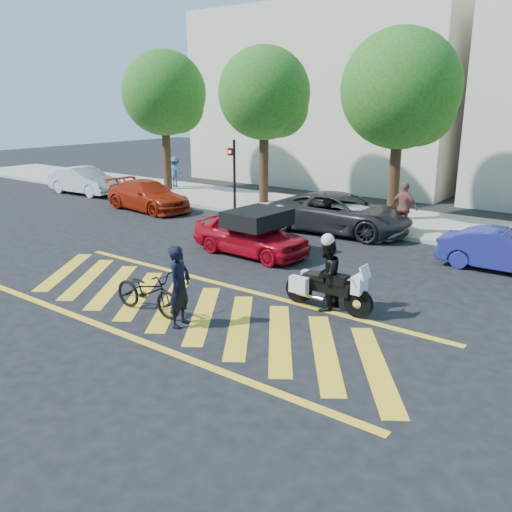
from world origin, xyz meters
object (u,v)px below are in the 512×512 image
Objects in this scene: police_motorcycle at (327,287)px; parked_mid_left at (340,213)px; parked_mid_right at (359,220)px; parked_right at (504,251)px; officer_bike at (180,287)px; officer_moto at (326,275)px; bicycle at (148,292)px; red_convertible at (251,234)px; parked_far_left at (84,181)px; parked_left at (148,196)px.

police_motorcycle is 0.43× the size of parked_mid_left.
parked_right is (5.40, -1.40, 0.02)m from parked_mid_right.
parked_mid_left is at bearing -6.54° from officer_bike.
parked_mid_left is at bearing -153.87° from officer_moto.
officer_moto is (3.24, 2.72, 0.34)m from bicycle.
red_convertible is (-4.38, 2.72, 0.13)m from police_motorcycle.
parked_mid_left is 6.36m from parked_right.
red_convertible is at bearing -108.63° from parked_far_left.
police_motorcycle is at bearing 89.52° from officer_moto.
officer_moto reaches higher than bicycle.
parked_far_left is (-18.67, 6.78, 0.16)m from police_motorcycle.
bicycle is 0.50× the size of red_convertible.
police_motorcycle is at bearing -51.76° from officer_bike.
parked_right is (7.01, 3.08, -0.08)m from red_convertible.
bicycle is at bearing -124.43° from parked_far_left.
parked_mid_left is at bearing -91.20° from parked_far_left.
parked_right is (21.30, -0.98, -0.11)m from parked_far_left.
parked_left is 15.26m from parked_right.
red_convertible is at bearing 112.79° from parked_right.
police_motorcycle is at bearing -158.14° from parked_mid_left.
parked_mid_left is at bearing 76.37° from parked_right.
parked_right is (2.65, 5.80, -0.26)m from officer_moto.
bicycle is 0.55× the size of parked_right.
parked_mid_right is at bearing -11.07° from officer_bike.
parked_mid_right is at bearing -4.63° from bicycle.
bicycle is 10.35m from parked_right.
officer_bike is 13.60m from parked_left.
police_motorcycle is 6.37m from parked_right.
parked_mid_right is 0.94× the size of parked_right.
parked_mid_left is (-3.55, 7.20, -0.12)m from officer_moto.
bicycle is 1.16× the size of officer_moto.
parked_left is (-12.63, 5.80, 0.11)m from police_motorcycle.
parked_mid_right is (15.90, 0.42, -0.12)m from parked_far_left.
parked_left is at bearing 94.27° from parked_mid_left.
police_motorcycle is 0.63× the size of parked_right.
parked_left is at bearing 35.87° from officer_bike.
police_motorcycle is (3.25, 2.72, 0.02)m from bicycle.
parked_right is at bearing -107.23° from parked_mid_left.
officer_moto reaches higher than parked_left.
parked_mid_right is (0.80, 0.00, -0.16)m from parked_mid_left.
parked_mid_left reaches higher than parked_far_left.
parked_far_left is (-18.65, 6.78, -0.15)m from officer_moto.
parked_far_left reaches higher than police_motorcycle.
officer_moto is 19.85m from parked_far_left.
parked_mid_left is 1.47× the size of parked_right.
officer_bike is 0.50× the size of parked_right.
officer_bike reaches higher than bicycle.
parked_right is (4.73, 8.60, -0.31)m from officer_bike.
parked_mid_right is (-2.77, 7.20, 0.03)m from police_motorcycle.
officer_moto is (-0.02, 0.00, 0.31)m from police_motorcycle.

